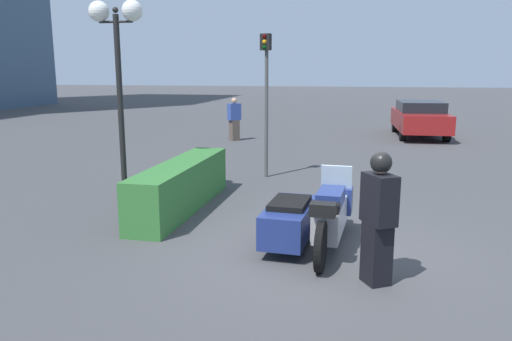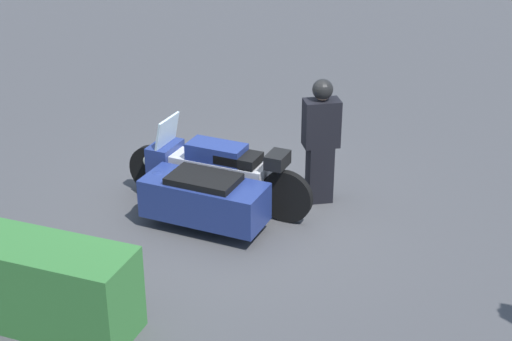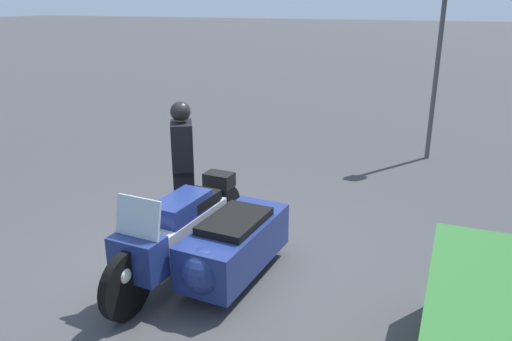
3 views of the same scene
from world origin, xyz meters
TOP-DOWN VIEW (x-y plane):
  - ground_plane at (0.00, 0.00)m, footprint 160.00×160.00m
  - police_motorcycle at (0.39, 0.20)m, footprint 2.69×1.31m
  - officer_rider at (-0.87, -0.82)m, footprint 0.55×0.49m

SIDE VIEW (x-z plane):
  - ground_plane at x=0.00m, z-range 0.00..0.00m
  - police_motorcycle at x=0.39m, z-range -0.11..1.07m
  - officer_rider at x=-0.87m, z-range 0.05..1.78m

